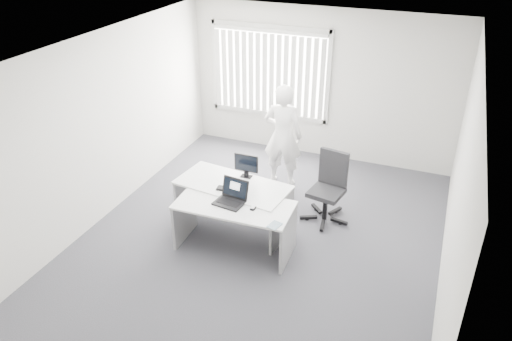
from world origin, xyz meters
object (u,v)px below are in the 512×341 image
at_px(laptop, 229,194).
at_px(monitor, 246,166).
at_px(person, 283,136).
at_px(desk_near, 234,217).
at_px(office_chair, 327,199).
at_px(desk_far, 233,196).

xyz_separation_m(laptop, monitor, (-0.06, 0.77, 0.05)).
bearing_deg(monitor, person, 83.07).
distance_m(desk_near, person, 2.06).
distance_m(desk_near, office_chair, 1.61).
relative_size(desk_far, office_chair, 1.58).
height_order(desk_near, desk_far, desk_far).
bearing_deg(monitor, laptop, -86.54).
bearing_deg(office_chair, laptop, -120.42).
bearing_deg(office_chair, monitor, -146.53).
relative_size(desk_near, laptop, 4.09).
bearing_deg(desk_near, desk_far, 114.06).
bearing_deg(desk_near, laptop, -165.99).
xyz_separation_m(person, laptop, (-0.07, -2.05, -0.01)).
xyz_separation_m(desk_near, desk_far, (-0.23, 0.47, 0.01)).
relative_size(person, laptop, 4.52).
bearing_deg(monitor, desk_far, -110.99).
height_order(desk_far, laptop, laptop).
xyz_separation_m(office_chair, monitor, (-1.13, -0.49, 0.59)).
xyz_separation_m(desk_far, monitor, (0.10, 0.28, 0.39)).
height_order(office_chair, monitor, monitor).
bearing_deg(laptop, office_chair, 57.16).
height_order(desk_far, monitor, monitor).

